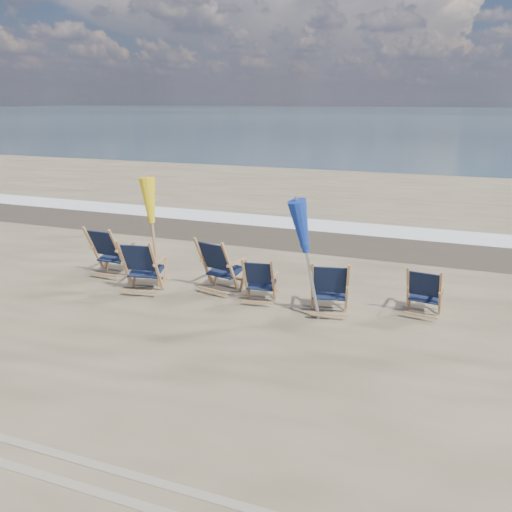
# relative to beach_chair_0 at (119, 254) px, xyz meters

# --- Properties ---
(ocean) EXTENTS (400.00, 400.00, 0.00)m
(ocean) POSITION_rel_beach_chair_0_xyz_m (3.01, 125.54, -0.55)
(ocean) COLOR #334855
(ocean) RESTS_ON ground
(surf_foam) EXTENTS (200.00, 1.40, 0.01)m
(surf_foam) POSITION_rel_beach_chair_0_xyz_m (3.01, 5.84, -0.55)
(surf_foam) COLOR silver
(surf_foam) RESTS_ON ground
(wet_sand_strip) EXTENTS (200.00, 2.60, 0.00)m
(wet_sand_strip) POSITION_rel_beach_chair_0_xyz_m (3.01, 4.34, -0.55)
(wet_sand_strip) COLOR #42362A
(wet_sand_strip) RESTS_ON ground
(tire_tracks) EXTENTS (80.00, 1.30, 0.01)m
(tire_tracks) POSITION_rel_beach_chair_0_xyz_m (3.01, -5.26, -0.54)
(tire_tracks) COLOR gray
(tire_tracks) RESTS_ON ground
(beach_chair_0) EXTENTS (0.74, 0.82, 1.10)m
(beach_chair_0) POSITION_rel_beach_chair_0_xyz_m (0.00, 0.00, 0.00)
(beach_chair_0) COLOR black
(beach_chair_0) RESTS_ON ground
(beach_chair_1) EXTENTS (0.82, 0.89, 1.09)m
(beach_chair_1) POSITION_rel_beach_chair_0_xyz_m (1.15, -0.51, -0.00)
(beach_chair_1) COLOR black
(beach_chair_1) RESTS_ON ground
(beach_chair_2) EXTENTS (0.86, 0.93, 1.10)m
(beach_chair_2) POSITION_rel_beach_chair_0_xyz_m (2.46, -0.11, 0.00)
(beach_chair_2) COLOR black
(beach_chair_2) RESTS_ON ground
(beach_chair_3) EXTENTS (0.64, 0.71, 0.89)m
(beach_chair_3) POSITION_rel_beach_chair_0_xyz_m (3.31, -0.24, -0.10)
(beach_chair_3) COLOR black
(beach_chair_3) RESTS_ON ground
(beach_chair_4) EXTENTS (0.78, 0.84, 1.02)m
(beach_chair_4) POSITION_rel_beach_chair_0_xyz_m (4.62, -0.33, -0.04)
(beach_chair_4) COLOR black
(beach_chair_4) RESTS_ON ground
(beach_chair_5) EXTENTS (0.66, 0.73, 0.91)m
(beach_chair_5) POSITION_rel_beach_chair_0_xyz_m (6.05, 0.09, -0.09)
(beach_chair_5) COLOR black
(beach_chair_5) RESTS_ON ground
(umbrella_yellow) EXTENTS (0.30, 0.30, 2.09)m
(umbrella_yellow) POSITION_rel_beach_chair_0_xyz_m (0.86, -0.05, 1.02)
(umbrella_yellow) COLOR #A47649
(umbrella_yellow) RESTS_ON ground
(umbrella_blue) EXTENTS (0.30, 0.30, 2.05)m
(umbrella_blue) POSITION_rel_beach_chair_0_xyz_m (4.04, -0.60, 0.98)
(umbrella_blue) COLOR #A5A5AD
(umbrella_blue) RESTS_ON ground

